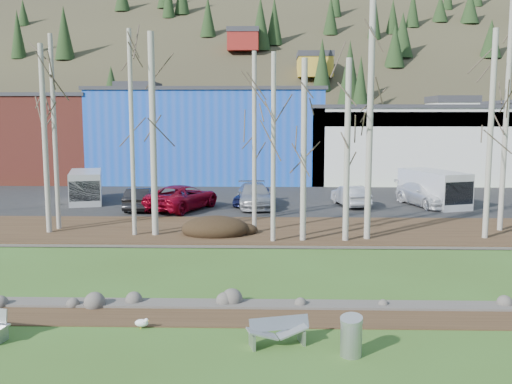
{
  "coord_description": "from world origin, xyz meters",
  "views": [
    {
      "loc": [
        -0.44,
        -14.06,
        5.91
      ],
      "look_at": [
        -1.09,
        11.27,
        2.5
      ],
      "focal_mm": 40.0,
      "sensor_mm": 36.0,
      "label": 1
    }
  ],
  "objects_px": {
    "car_2": "(254,196)",
    "bench_damaged": "(278,332)",
    "car_1": "(182,197)",
    "seagull": "(142,323)",
    "van_grey": "(86,187)",
    "car_4": "(351,196)",
    "litter_bin": "(351,338)",
    "car_0": "(140,199)",
    "car_3": "(252,195)",
    "van_white": "(436,189)",
    "car_5": "(426,194)"
  },
  "relations": [
    {
      "from": "car_5",
      "to": "van_grey",
      "type": "height_order",
      "value": "van_grey"
    },
    {
      "from": "seagull",
      "to": "car_1",
      "type": "relative_size",
      "value": 0.08
    },
    {
      "from": "car_2",
      "to": "car_4",
      "type": "relative_size",
      "value": 1.27
    },
    {
      "from": "seagull",
      "to": "van_white",
      "type": "bearing_deg",
      "value": 77.67
    },
    {
      "from": "car_0",
      "to": "car_5",
      "type": "distance_m",
      "value": 18.17
    },
    {
      "from": "car_2",
      "to": "car_1",
      "type": "bearing_deg",
      "value": -172.39
    },
    {
      "from": "car_3",
      "to": "car_4",
      "type": "xyz_separation_m",
      "value": [
        6.34,
        -0.26,
        0.0
      ]
    },
    {
      "from": "bench_damaged",
      "to": "car_1",
      "type": "bearing_deg",
      "value": 89.59
    },
    {
      "from": "car_0",
      "to": "van_white",
      "type": "bearing_deg",
      "value": -177.1
    },
    {
      "from": "seagull",
      "to": "car_2",
      "type": "xyz_separation_m",
      "value": [
        2.55,
        20.51,
        0.7
      ]
    },
    {
      "from": "van_grey",
      "to": "bench_damaged",
      "type": "bearing_deg",
      "value": -77.71
    },
    {
      "from": "car_2",
      "to": "bench_damaged",
      "type": "bearing_deg",
      "value": -93.16
    },
    {
      "from": "car_0",
      "to": "car_1",
      "type": "height_order",
      "value": "car_1"
    },
    {
      "from": "van_grey",
      "to": "car_1",
      "type": "bearing_deg",
      "value": -37.88
    },
    {
      "from": "car_1",
      "to": "van_grey",
      "type": "bearing_deg",
      "value": 2.0
    },
    {
      "from": "car_0",
      "to": "car_2",
      "type": "bearing_deg",
      "value": -173.92
    },
    {
      "from": "car_1",
      "to": "seagull",
      "type": "bearing_deg",
      "value": 119.27
    },
    {
      "from": "car_2",
      "to": "van_white",
      "type": "distance_m",
      "value": 11.62
    },
    {
      "from": "car_2",
      "to": "van_white",
      "type": "bearing_deg",
      "value": -2.64
    },
    {
      "from": "car_2",
      "to": "car_0",
      "type": "bearing_deg",
      "value": -177.51
    },
    {
      "from": "car_4",
      "to": "car_5",
      "type": "bearing_deg",
      "value": 172.0
    },
    {
      "from": "car_4",
      "to": "van_white",
      "type": "xyz_separation_m",
      "value": [
        5.44,
        0.17,
        0.46
      ]
    },
    {
      "from": "car_5",
      "to": "car_4",
      "type": "bearing_deg",
      "value": 166.84
    },
    {
      "from": "car_0",
      "to": "van_grey",
      "type": "relative_size",
      "value": 0.81
    },
    {
      "from": "bench_damaged",
      "to": "litter_bin",
      "type": "relative_size",
      "value": 1.8
    },
    {
      "from": "bench_damaged",
      "to": "seagull",
      "type": "xyz_separation_m",
      "value": [
        -3.77,
        1.01,
        -0.18
      ]
    },
    {
      "from": "car_5",
      "to": "van_white",
      "type": "bearing_deg",
      "value": -29.07
    },
    {
      "from": "litter_bin",
      "to": "car_1",
      "type": "distance_m",
      "value": 22.33
    },
    {
      "from": "seagull",
      "to": "car_1",
      "type": "bearing_deg",
      "value": 116.77
    },
    {
      "from": "car_0",
      "to": "car_2",
      "type": "height_order",
      "value": "car_2"
    },
    {
      "from": "van_grey",
      "to": "car_5",
      "type": "bearing_deg",
      "value": -18.04
    },
    {
      "from": "bench_damaged",
      "to": "van_white",
      "type": "distance_m",
      "value": 24.59
    },
    {
      "from": "car_0",
      "to": "car_5",
      "type": "xyz_separation_m",
      "value": [
        18.06,
        1.99,
        0.08
      ]
    },
    {
      "from": "seagull",
      "to": "car_0",
      "type": "xyz_separation_m",
      "value": [
        -4.48,
        19.4,
        0.64
      ]
    },
    {
      "from": "car_0",
      "to": "car_4",
      "type": "distance_m",
      "value": 13.29
    },
    {
      "from": "seagull",
      "to": "van_white",
      "type": "relative_size",
      "value": 0.08
    },
    {
      "from": "car_2",
      "to": "van_grey",
      "type": "relative_size",
      "value": 1.0
    },
    {
      "from": "litter_bin",
      "to": "car_3",
      "type": "relative_size",
      "value": 0.24
    },
    {
      "from": "bench_damaged",
      "to": "litter_bin",
      "type": "height_order",
      "value": "litter_bin"
    },
    {
      "from": "bench_damaged",
      "to": "car_4",
      "type": "distance_m",
      "value": 22.65
    },
    {
      "from": "litter_bin",
      "to": "van_white",
      "type": "distance_m",
      "value": 24.48
    },
    {
      "from": "seagull",
      "to": "van_grey",
      "type": "bearing_deg",
      "value": 132.82
    },
    {
      "from": "car_3",
      "to": "van_white",
      "type": "bearing_deg",
      "value": 16.18
    },
    {
      "from": "car_2",
      "to": "car_4",
      "type": "bearing_deg",
      "value": -0.93
    },
    {
      "from": "car_3",
      "to": "car_4",
      "type": "bearing_deg",
      "value": 14.26
    },
    {
      "from": "car_1",
      "to": "car_0",
      "type": "bearing_deg",
      "value": 23.79
    },
    {
      "from": "car_1",
      "to": "car_3",
      "type": "distance_m",
      "value": 4.65
    },
    {
      "from": "car_4",
      "to": "van_grey",
      "type": "height_order",
      "value": "van_grey"
    },
    {
      "from": "car_3",
      "to": "car_0",
      "type": "bearing_deg",
      "value": -147.51
    },
    {
      "from": "litter_bin",
      "to": "car_0",
      "type": "xyz_separation_m",
      "value": [
        -10.06,
        21.05,
        0.36
      ]
    }
  ]
}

